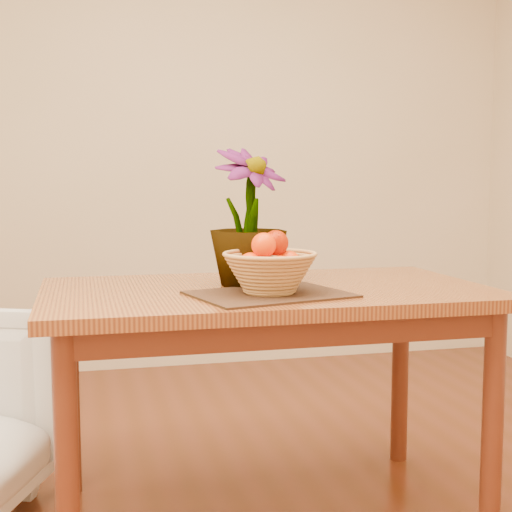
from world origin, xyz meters
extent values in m
cube|color=beige|center=(0.00, 2.25, 1.35)|extent=(4.00, 0.02, 2.70)
cube|color=brown|center=(0.00, 0.30, 0.73)|extent=(1.40, 0.80, 0.04)
cube|color=#542313|center=(0.00, 0.30, 0.67)|extent=(1.28, 0.68, 0.08)
cylinder|color=#542313|center=(-0.62, -0.02, 0.35)|extent=(0.06, 0.06, 0.71)
cylinder|color=#542313|center=(0.62, -0.02, 0.35)|extent=(0.06, 0.06, 0.71)
cylinder|color=#542313|center=(-0.62, 0.62, 0.35)|extent=(0.06, 0.06, 0.71)
cylinder|color=#542313|center=(0.62, 0.62, 0.35)|extent=(0.06, 0.06, 0.71)
cube|color=#3C2016|center=(-0.03, 0.14, 0.75)|extent=(0.51, 0.43, 0.01)
cylinder|color=tan|center=(-0.03, 0.14, 0.76)|extent=(0.14, 0.14, 0.01)
sphere|color=#FA3904|center=(-0.03, 0.14, 0.84)|extent=(0.06, 0.06, 0.06)
sphere|color=#FA3904|center=(0.03, 0.16, 0.84)|extent=(0.08, 0.08, 0.08)
sphere|color=#FA3904|center=(-0.05, 0.20, 0.84)|extent=(0.07, 0.07, 0.07)
sphere|color=#FA3904|center=(-0.09, 0.13, 0.84)|extent=(0.08, 0.08, 0.08)
sphere|color=#FA3904|center=(-0.02, 0.08, 0.84)|extent=(0.07, 0.07, 0.07)
sphere|color=#FA3904|center=(-0.01, 0.16, 0.90)|extent=(0.08, 0.08, 0.08)
sphere|color=#FA3904|center=(-0.06, 0.12, 0.90)|extent=(0.07, 0.07, 0.07)
sphere|color=#FA3904|center=(-0.01, 0.16, 0.90)|extent=(0.08, 0.08, 0.08)
imported|color=#164B15|center=(-0.05, 0.35, 0.97)|extent=(0.34, 0.34, 0.44)
camera|label=1|loc=(-0.57, -1.87, 1.09)|focal=50.00mm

